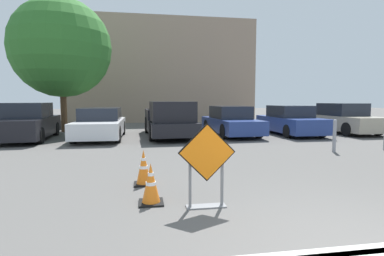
# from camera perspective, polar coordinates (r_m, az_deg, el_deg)

# --- Properties ---
(ground_plane) EXTENTS (96.00, 96.00, 0.00)m
(ground_plane) POSITION_cam_1_polar(r_m,az_deg,el_deg) (12.99, 1.31, -2.14)
(ground_plane) COLOR #565451
(curb_lip) EXTENTS (22.08, 0.20, 0.14)m
(curb_lip) POSITION_cam_1_polar(r_m,az_deg,el_deg) (3.95, 31.80, -19.79)
(curb_lip) COLOR beige
(curb_lip) RESTS_ON ground_plane
(road_closed_sign) EXTENTS (0.91, 0.20, 1.34)m
(road_closed_sign) POSITION_cam_1_polar(r_m,az_deg,el_deg) (4.68, 2.83, -6.41)
(road_closed_sign) COLOR black
(road_closed_sign) RESTS_ON ground_plane
(traffic_cone_nearest) EXTENTS (0.40, 0.40, 0.67)m
(traffic_cone_nearest) POSITION_cam_1_polar(r_m,az_deg,el_deg) (5.02, -7.84, -10.54)
(traffic_cone_nearest) COLOR black
(traffic_cone_nearest) RESTS_ON ground_plane
(traffic_cone_second) EXTENTS (0.39, 0.39, 0.71)m
(traffic_cone_second) POSITION_cam_1_polar(r_m,az_deg,el_deg) (6.11, -9.20, -7.48)
(traffic_cone_second) COLOR black
(traffic_cone_second) RESTS_ON ground_plane
(parked_car_nearest) EXTENTS (2.06, 4.67, 1.58)m
(parked_car_nearest) POSITION_cam_1_polar(r_m,az_deg,el_deg) (14.58, -28.79, 0.86)
(parked_car_nearest) COLOR black
(parked_car_nearest) RESTS_ON ground_plane
(parked_car_second) EXTENTS (1.94, 4.58, 1.35)m
(parked_car_second) POSITION_cam_1_polar(r_m,az_deg,el_deg) (13.76, -17.00, 0.71)
(parked_car_second) COLOR silver
(parked_car_second) RESTS_ON ground_plane
(pickup_truck) EXTENTS (2.17, 5.41, 1.63)m
(pickup_truck) POSITION_cam_1_polar(r_m,az_deg,el_deg) (13.70, -4.33, 1.36)
(pickup_truck) COLOR black
(pickup_truck) RESTS_ON ground_plane
(parked_car_third) EXTENTS (1.99, 4.59, 1.40)m
(parked_car_third) POSITION_cam_1_polar(r_m,az_deg,el_deg) (14.59, 7.39, 1.20)
(parked_car_third) COLOR navy
(parked_car_third) RESTS_ON ground_plane
(parked_car_fourth) EXTENTS (1.89, 4.42, 1.42)m
(parked_car_fourth) POSITION_cam_1_polar(r_m,az_deg,el_deg) (15.61, 18.22, 1.26)
(parked_car_fourth) COLOR navy
(parked_car_fourth) RESTS_ON ground_plane
(parked_car_fifth) EXTENTS (1.98, 4.56, 1.53)m
(parked_car_fifth) POSITION_cam_1_polar(r_m,az_deg,el_deg) (17.37, 26.77, 1.50)
(parked_car_fifth) COLOR #A39984
(parked_car_fifth) RESTS_ON ground_plane
(bollard_nearest) EXTENTS (0.12, 0.12, 1.07)m
(bollard_nearest) POSITION_cam_1_polar(r_m,az_deg,el_deg) (10.81, 25.51, -1.18)
(bollard_nearest) COLOR gray
(bollard_nearest) RESTS_ON ground_plane
(building_facade_backdrop) EXTENTS (14.47, 5.00, 7.96)m
(building_facade_backdrop) POSITION_cam_1_polar(r_m,az_deg,el_deg) (25.32, -5.87, 10.50)
(building_facade_backdrop) COLOR gray
(building_facade_backdrop) RESTS_ON ground_plane
(street_tree_behind_lot) EXTENTS (5.12, 5.12, 6.96)m
(street_tree_behind_lot) POSITION_cam_1_polar(r_m,az_deg,el_deg) (17.55, -23.63, 13.77)
(street_tree_behind_lot) COLOR #513823
(street_tree_behind_lot) RESTS_ON ground_plane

